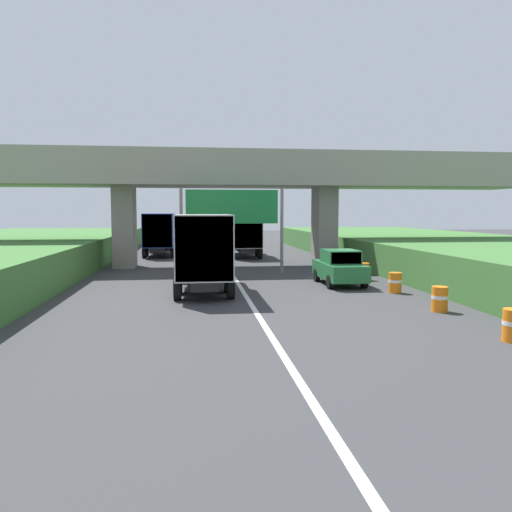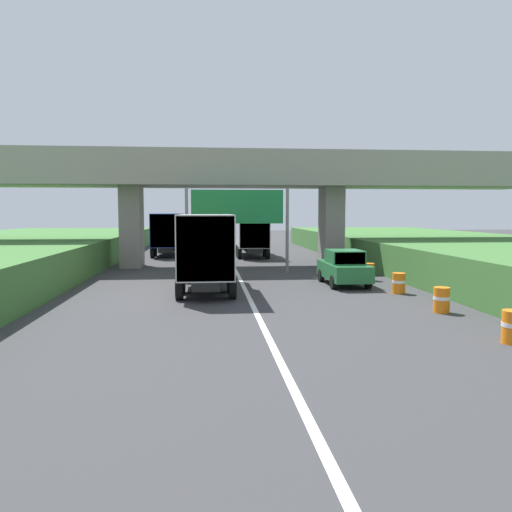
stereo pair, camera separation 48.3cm
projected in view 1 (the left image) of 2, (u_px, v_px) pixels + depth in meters
The scene contains 12 objects.
lane_centre_stripe at pixel (236, 280), 26.41m from camera, with size 0.20×95.34×0.01m, color white.
overpass_bridge at pixel (227, 181), 32.77m from camera, with size 40.00×4.80×7.40m.
overhead_highway_sign at pixel (232, 212), 28.41m from camera, with size 5.88×0.18×4.90m.
truck_orange at pixel (203, 248), 22.50m from camera, with size 2.44×7.30×3.44m.
truck_red at pixel (231, 228), 51.64m from camera, with size 2.44×7.30×3.44m.
truck_silver at pixel (243, 232), 40.45m from camera, with size 2.44×7.30×3.44m.
truck_blue at pixel (160, 232), 41.12m from camera, with size 2.44×7.30×3.44m.
car_green at pixel (340, 267), 24.55m from camera, with size 1.86×4.10×1.72m.
car_black at pixel (163, 241), 47.67m from camera, with size 1.86×4.10×1.72m.
construction_barrel_3 at pixel (440, 299), 17.92m from camera, with size 0.57×0.57×0.90m.
construction_barrel_4 at pixel (395, 282), 22.11m from camera, with size 0.57×0.57×0.90m.
construction_barrel_5 at pixel (364, 271), 26.29m from camera, with size 0.57×0.57×0.90m.
Camera 1 is at (-2.16, 1.53, 3.53)m, focal length 35.38 mm.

